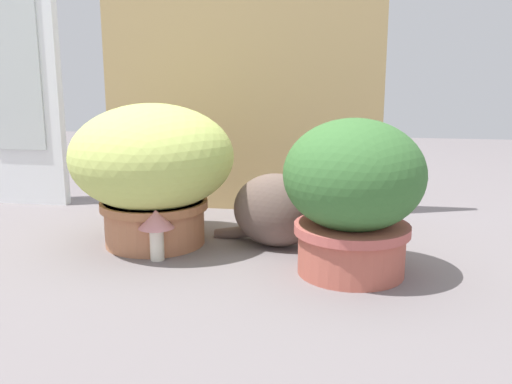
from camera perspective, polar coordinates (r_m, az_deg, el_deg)
The scene contains 8 objects.
ground_plane at distance 1.65m, azimuth -4.03°, elevation -5.75°, with size 6.00×6.00×0.00m, color slate.
cardboard_backdrop at distance 2.05m, azimuth -1.70°, elevation 11.47°, with size 1.04×0.03×0.96m, color tan.
window_panel_white at distance 2.33m, azimuth -23.39°, elevation 10.50°, with size 0.34×0.05×0.95m.
grass_planter at distance 1.66m, azimuth -10.62°, elevation 2.53°, with size 0.48×0.48×0.42m.
leafy_planter at distance 1.41m, azimuth 10.01°, elevation -0.06°, with size 0.36×0.36×0.40m.
cat at distance 1.63m, azimuth 2.71°, elevation -1.52°, with size 0.38×0.19×0.32m.
mushroom_ornament_red at distance 1.62m, azimuth -12.16°, elevation -2.65°, with size 0.08×0.08×0.14m.
mushroom_ornament_pink at distance 1.54m, azimuth -10.27°, elevation -3.31°, with size 0.10×0.10×0.14m.
Camera 1 is at (0.38, -1.53, 0.51)m, focal length 38.73 mm.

